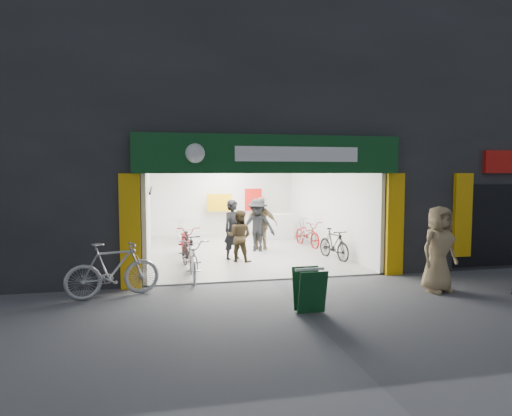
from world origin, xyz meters
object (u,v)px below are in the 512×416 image
object	(u,v)px
pedestrian_near	(439,249)
sandwich_board	(309,289)
bike_right_front	(334,244)
parked_bike	(113,270)
bike_left_front	(193,258)

from	to	relation	value
pedestrian_near	sandwich_board	xyz separation A→B (m)	(-3.26, -0.85, -0.49)
sandwich_board	bike_right_front	bearing A→B (deg)	62.35
parked_bike	pedestrian_near	world-z (taller)	pedestrian_near
parked_bike	sandwich_board	xyz separation A→B (m)	(3.68, -1.91, -0.13)
bike_right_front	pedestrian_near	xyz separation A→B (m)	(0.86, -3.90, 0.47)
bike_left_front	pedestrian_near	world-z (taller)	pedestrian_near
bike_left_front	bike_right_front	bearing A→B (deg)	21.24
bike_right_front	sandwich_board	distance (m)	5.32
pedestrian_near	bike_right_front	bearing A→B (deg)	88.32
bike_left_front	pedestrian_near	xyz separation A→B (m)	(5.16, -2.37, 0.43)
bike_right_front	parked_bike	bearing A→B (deg)	-165.97
bike_left_front	pedestrian_near	distance (m)	5.70
parked_bike	pedestrian_near	distance (m)	7.03
pedestrian_near	sandwich_board	size ratio (longest dim) A/B	2.30
bike_left_front	parked_bike	distance (m)	2.21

